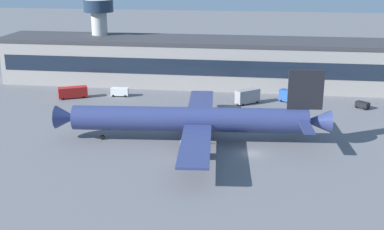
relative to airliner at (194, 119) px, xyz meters
name	(u,v)px	position (x,y,z in m)	size (l,w,h in m)	color
ground_plane	(251,154)	(13.28, -5.82, -5.22)	(600.00, 600.00, 0.00)	slate
terminal_building	(257,63)	(13.28, 54.40, 2.29)	(169.52, 20.10, 14.98)	#9E9993
airliner	(194,119)	(0.00, 0.00, 0.00)	(62.32, 53.53, 16.87)	navy
control_tower	(99,26)	(-40.20, 58.37, 12.81)	(9.98, 9.98, 28.66)	#B7B7B2
fuel_truck	(73,92)	(-40.49, 31.64, -3.34)	(8.77, 6.22, 3.35)	red
stair_truck	(290,96)	(23.23, 35.63, -3.24)	(6.33, 5.31, 3.55)	#2651A5
baggage_tug	(363,105)	(42.95, 32.30, -4.14)	(4.02, 3.89, 1.85)	black
crew_van	(119,92)	(-27.47, 35.49, -3.76)	(5.35, 2.59, 2.55)	white
catering_truck	(248,96)	(11.20, 32.85, -2.93)	(7.21, 6.58, 4.15)	gray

